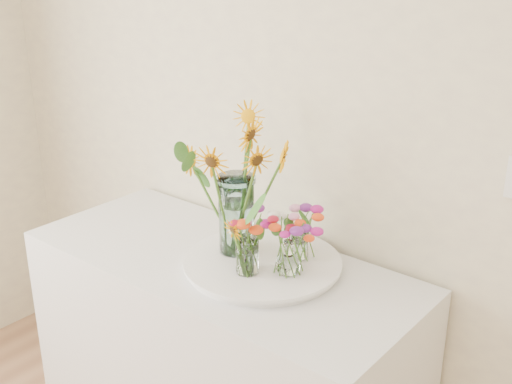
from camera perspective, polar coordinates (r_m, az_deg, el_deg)
counter at (r=2.42m, az=-3.15°, el=-15.47°), size 1.40×0.60×0.90m
tray at (r=2.12m, az=0.59°, el=-6.49°), size 0.50×0.50×0.02m
mason_jar at (r=2.12m, az=-1.75°, el=-2.02°), size 0.15×0.15×0.27m
sunflower_bouquet at (r=2.08m, az=-1.79°, el=0.84°), size 0.81×0.81×0.50m
small_vase_a at (r=2.01m, az=-0.78°, el=-5.70°), size 0.08×0.08×0.12m
wildflower_posy_a at (r=1.99m, az=-0.79°, el=-4.55°), size 0.18×0.18×0.21m
small_vase_b at (r=2.01m, az=2.88°, el=-5.85°), size 0.10×0.10×0.12m
wildflower_posy_b at (r=1.99m, az=2.91°, el=-4.70°), size 0.23×0.23×0.21m
small_vase_c at (r=2.11m, az=3.90°, el=-4.75°), size 0.06×0.06×0.10m
wildflower_posy_c at (r=2.09m, az=3.93°, el=-3.64°), size 0.21×0.21×0.19m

